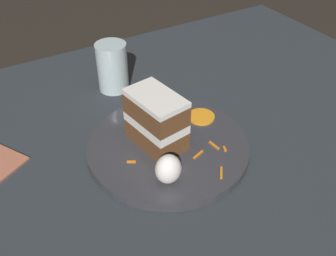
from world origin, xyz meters
TOP-DOWN VIEW (x-y plane):
  - ground_plane at (0.00, 0.00)m, footprint 6.00×6.00m
  - dining_table at (0.00, 0.00)m, footprint 1.25×0.91m
  - plate at (0.03, 0.03)m, footprint 0.31×0.31m
  - cake_slice at (0.05, 0.01)m, footprint 0.08×0.12m
  - cream_dollop at (0.08, 0.11)m, footprint 0.05×0.04m
  - orange_garnish at (-0.07, -0.01)m, footprint 0.05×0.05m
  - carrot_shreds_scatter at (-0.01, 0.04)m, footprint 0.18×0.26m
  - drinking_glass at (0.03, -0.23)m, footprint 0.07×0.07m

SIDE VIEW (x-z plane):
  - ground_plane at x=0.00m, z-range 0.00..0.00m
  - dining_table at x=0.00m, z-range 0.00..0.02m
  - plate at x=0.03m, z-range 0.02..0.04m
  - carrot_shreds_scatter at x=-0.01m, z-range 0.04..0.04m
  - orange_garnish at x=-0.07m, z-range 0.04..0.04m
  - cream_dollop at x=0.08m, z-range 0.04..0.09m
  - drinking_glass at x=0.03m, z-range 0.01..0.12m
  - cake_slice at x=0.05m, z-range 0.04..0.14m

